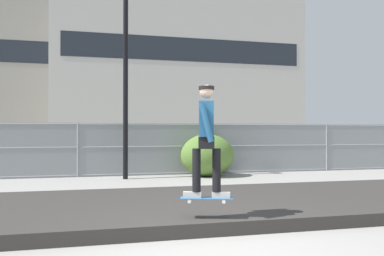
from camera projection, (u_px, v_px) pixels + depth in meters
ground_plane at (211, 245)px, 5.03m from camera, size 120.00×120.00×0.00m
gravel_berm at (181, 206)px, 7.12m from camera, size 15.65×3.66×0.21m
skateboard at (206, 199)px, 5.65m from camera, size 0.82×0.40×0.07m
skater at (206, 134)px, 5.66m from camera, size 0.72×0.62×1.74m
chain_fence at (148, 149)px, 13.08m from camera, size 23.79×0.06×1.85m
street_lamp at (126, 42)px, 12.07m from camera, size 0.44×0.44×7.29m
parked_car_near at (38, 149)px, 14.72m from camera, size 4.43×2.00×1.66m
parked_car_mid at (183, 148)px, 15.66m from camera, size 4.42×2.00×1.66m
library_building at (12, 78)px, 47.14m from camera, size 18.29×13.95×16.88m
office_block at (178, 76)px, 44.18m from camera, size 27.72×10.57×16.56m
shrub_left at (207, 155)px, 12.78m from camera, size 1.89×1.55×1.46m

